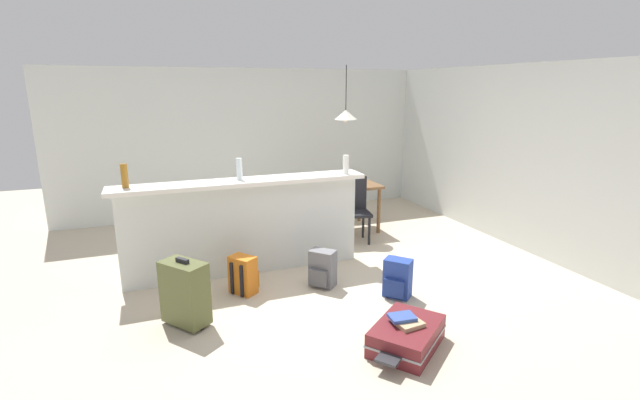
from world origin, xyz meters
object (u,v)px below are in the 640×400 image
at_px(bottle_clear, 239,169).
at_px(suitcase_flat_maroon, 406,336).
at_px(dining_table, 341,190).
at_px(backpack_blue, 397,279).
at_px(dining_chair_near_partition, 354,206).
at_px(bottle_amber, 124,176).
at_px(backpack_grey, 322,269).
at_px(bottle_white, 346,164).
at_px(backpack_orange, 244,275).
at_px(suitcase_upright_olive, 185,293).
at_px(book_stack, 406,321).
at_px(pendant_lamp, 346,115).

xyz_separation_m(bottle_clear, suitcase_flat_maroon, (0.98, -2.15, -1.16)).
height_order(dining_table, backpack_blue, dining_table).
bearing_deg(dining_chair_near_partition, bottle_clear, -162.03).
relative_size(bottle_amber, backpack_grey, 0.62).
distance_m(bottle_white, backpack_orange, 1.84).
xyz_separation_m(bottle_clear, suitcase_upright_olive, (-0.76, -1.08, -0.94)).
xyz_separation_m(suitcase_upright_olive, book_stack, (1.74, -1.07, -0.08)).
height_order(backpack_orange, book_stack, backpack_orange).
height_order(bottle_amber, suitcase_upright_olive, bottle_amber).
bearing_deg(backpack_grey, bottle_clear, 135.72).
bearing_deg(book_stack, bottle_amber, 135.34).
relative_size(pendant_lamp, backpack_blue, 1.97).
relative_size(dining_chair_near_partition, backpack_blue, 2.21).
bearing_deg(pendant_lamp, dining_chair_near_partition, -98.74).
height_order(suitcase_upright_olive, backpack_grey, suitcase_upright_olive).
bearing_deg(pendant_lamp, backpack_blue, -100.19).
bearing_deg(dining_table, suitcase_flat_maroon, -103.40).
height_order(bottle_clear, suitcase_upright_olive, bottle_clear).
bearing_deg(book_stack, bottle_white, 80.78).
distance_m(bottle_amber, suitcase_flat_maroon, 3.32).
relative_size(pendant_lamp, backpack_grey, 1.97).
height_order(bottle_clear, backpack_blue, bottle_clear).
distance_m(suitcase_flat_maroon, suitcase_upright_olive, 2.06).
xyz_separation_m(bottle_white, suitcase_flat_maroon, (-0.33, -2.06, -1.15)).
bearing_deg(backpack_blue, suitcase_upright_olive, 175.06).
xyz_separation_m(bottle_amber, suitcase_flat_maroon, (2.21, -2.18, -1.16)).
xyz_separation_m(bottle_clear, backpack_orange, (-0.11, -0.59, -1.07)).
xyz_separation_m(bottle_clear, dining_chair_near_partition, (1.75, 0.57, -0.75)).
relative_size(pendant_lamp, backpack_orange, 1.97).
bearing_deg(backpack_grey, backpack_orange, 170.51).
xyz_separation_m(bottle_clear, book_stack, (0.98, -2.15, -1.02)).
xyz_separation_m(backpack_blue, suitcase_upright_olive, (-2.17, 0.19, 0.13)).
distance_m(suitcase_flat_maroon, backpack_blue, 0.99).
relative_size(dining_chair_near_partition, backpack_orange, 2.21).
bearing_deg(dining_table, backpack_orange, -138.29).
bearing_deg(pendant_lamp, backpack_orange, -138.95).
xyz_separation_m(pendant_lamp, backpack_blue, (-0.43, -2.38, -1.59)).
relative_size(bottle_amber, suitcase_upright_olive, 0.39).
bearing_deg(bottle_white, book_stack, -99.22).
height_order(bottle_clear, dining_chair_near_partition, bottle_clear).
xyz_separation_m(dining_chair_near_partition, pendant_lamp, (0.08, 0.54, 1.27)).
bearing_deg(backpack_blue, dining_chair_near_partition, 79.39).
distance_m(bottle_clear, suitcase_upright_olive, 1.62).
bearing_deg(pendant_lamp, bottle_clear, -148.84).
relative_size(bottle_clear, dining_chair_near_partition, 0.27).
distance_m(backpack_grey, book_stack, 1.44).
relative_size(bottle_white, suitcase_flat_maroon, 0.27).
height_order(bottle_clear, dining_table, bottle_clear).
relative_size(backpack_blue, backpack_grey, 1.00).
relative_size(dining_table, backpack_blue, 2.62).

